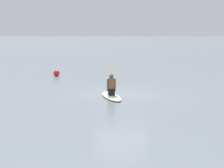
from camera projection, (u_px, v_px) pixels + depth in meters
name	position (u px, v px, depth m)	size (l,w,h in m)	color
ground_plane	(121.00, 94.00, 18.63)	(400.00, 400.00, 0.00)	gray
surfboard	(111.00, 96.00, 17.71)	(2.73, 0.69, 0.10)	silver
person_paddler	(111.00, 85.00, 17.65)	(0.36, 0.43, 0.96)	black
buoy_marker	(57.00, 73.00, 25.89)	(0.41, 0.41, 0.41)	red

